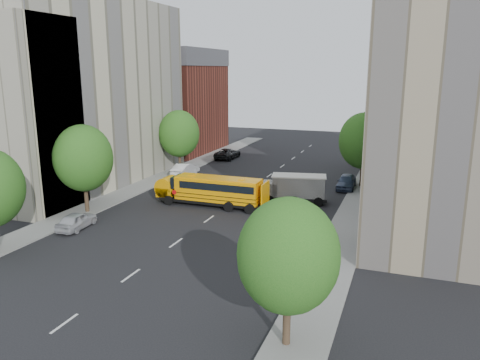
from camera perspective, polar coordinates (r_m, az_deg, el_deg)
The scene contains 21 objects.
ground at distance 41.99m, azimuth -2.70°, elevation -3.99°, with size 120.00×120.00×0.00m, color black.
sidewalk_left at distance 51.46m, azimuth -12.39°, elevation -0.96°, with size 3.00×80.00×0.12m, color slate.
sidewalk_right at distance 43.91m, azimuth 13.92°, elevation -3.52°, with size 3.00×80.00×0.12m, color slate.
lane_markings at distance 51.00m, azimuth 1.66°, elevation -0.84°, with size 0.15×64.00×0.01m, color silver.
building_left_cream at distance 54.59m, azimuth -18.21°, elevation 10.06°, with size 10.00×26.00×20.00m, color #BEB899.
building_left_redbrick at distance 73.36m, azimuth -7.29°, elevation 8.54°, with size 10.00×15.00×13.00m, color maroon.
building_left_near at distance 46.90m, azimuth -26.03°, elevation 7.11°, with size 10.00×7.00×17.00m, color beige.
building_right_near at distance 32.73m, azimuth 24.21°, elevation 5.16°, with size 10.00×7.00×17.00m, color gray.
building_right_far at distance 57.06m, azimuth 22.77°, elevation 8.80°, with size 10.00×22.00×18.00m, color beige.
building_right_sidewall at distance 46.09m, azimuth 23.26°, elevation 7.92°, with size 10.10×0.30×18.00m, color brown.
street_tree_1 at distance 43.02m, azimuth -18.56°, elevation 2.54°, with size 5.12×5.12×7.90m.
street_tree_2 at distance 57.97m, azimuth -7.44°, elevation 5.63°, with size 4.99×4.99×7.71m.
street_tree_3 at distance 21.06m, azimuth 5.91°, elevation -9.18°, with size 4.61×4.61×7.11m.
street_tree_4 at distance 51.65m, azimuth 14.83°, elevation 4.63°, with size 5.25×5.25×8.10m.
street_tree_5 at distance 63.55m, azimuth 15.90°, elevation 5.79°, with size 4.86×4.86×7.51m.
school_bus at distance 43.76m, azimuth -3.61°, elevation -1.14°, with size 10.04×2.51×2.83m.
safari_truck at distance 44.97m, azimuth 6.61°, elevation -0.99°, with size 6.65×3.44×2.71m.
parked_car_0 at distance 39.85m, azimuth -19.30°, elevation -4.67°, with size 1.63×4.05×1.38m, color #B7B8BF.
parked_car_1 at distance 56.64m, azimuth -6.70°, elevation 1.30°, with size 1.63×4.68×1.54m, color silver.
parked_car_2 at distance 67.16m, azimuth -1.51°, elevation 3.25°, with size 2.45×5.32×1.48m, color black.
parked_car_4 at distance 51.28m, azimuth 12.84°, elevation -0.21°, with size 1.84×4.57×1.56m, color #384662.
Camera 1 is at (15.67, -36.90, 12.50)m, focal length 35.00 mm.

